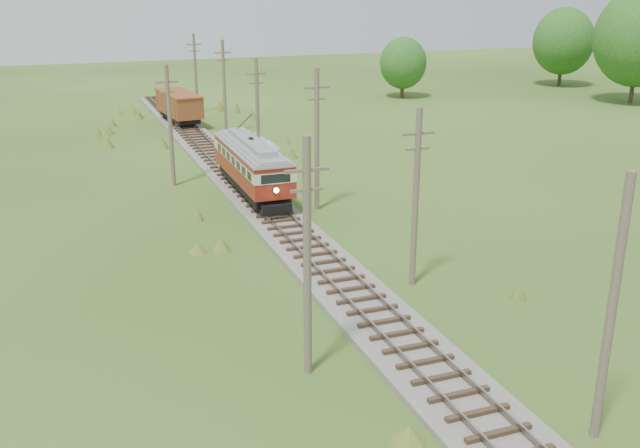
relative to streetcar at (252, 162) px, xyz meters
name	(u,v)px	position (x,y,z in m)	size (l,w,h in m)	color
railbed_main	(257,199)	(0.00, -0.97, -2.30)	(3.60, 96.00, 0.57)	#605B54
streetcar	(252,162)	(0.00, 0.00, 0.00)	(2.81, 11.61, 5.28)	black
gondola	(179,105)	(0.00, 28.03, -0.42)	(3.59, 8.68, 2.81)	black
gravel_pile	(258,140)	(4.69, 15.23, -1.86)	(3.69, 3.92, 1.34)	gray
utility_pole_r_1	(611,312)	(3.10, -29.97, 1.91)	(0.30, 0.30, 8.80)	brown
utility_pole_r_2	(416,197)	(3.30, -16.97, 1.93)	(1.60, 0.30, 8.60)	brown
utility_pole_r_3	(317,139)	(3.20, -3.97, 2.13)	(1.60, 0.30, 9.00)	brown
utility_pole_r_4	(257,111)	(3.00, 9.03, 1.83)	(1.60, 0.30, 8.40)	brown
utility_pole_r_5	(224,86)	(3.40, 22.03, 2.08)	(1.60, 0.30, 8.90)	brown
utility_pole_r_6	(195,72)	(3.20, 35.03, 1.98)	(1.60, 0.30, 8.70)	brown
utility_pole_l_a	(307,257)	(-4.20, -22.97, 2.13)	(1.60, 0.30, 9.00)	brown
utility_pole_l_b	(170,125)	(-4.50, 5.03, 1.93)	(1.60, 0.30, 8.60)	brown
tree_right_4	(639,38)	(54.00, 23.03, 5.25)	(10.50, 10.50, 13.53)	#38281C
tree_right_5	(563,41)	(56.00, 39.03, 3.70)	(8.40, 8.40, 10.82)	#38281C
tree_mid_b	(403,63)	(30.00, 37.03, 1.84)	(5.88, 5.88, 7.57)	#38281C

